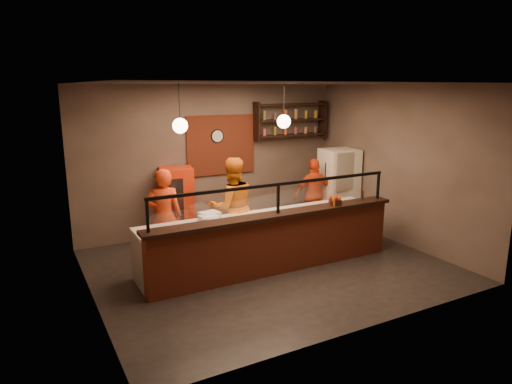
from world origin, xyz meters
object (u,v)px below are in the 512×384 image
pepper_mill (362,195)px  cook_left (164,216)px  fridge (338,188)px  cook_right (314,195)px  cook_mid (232,207)px  pizza_dough (260,213)px  wall_clock (217,136)px  red_cooler (177,204)px  condiment_caddy (335,202)px

pepper_mill → cook_left: bearing=158.6°
cook_left → fridge: 4.17m
cook_right → cook_left: bearing=16.6°
cook_left → cook_mid: (1.24, -0.24, 0.07)m
fridge → pizza_dough: fridge is taller
wall_clock → cook_right: bearing=-30.3°
red_cooler → cook_left: bearing=-106.4°
pizza_dough → cook_mid: bearing=121.2°
red_cooler → fridge: bearing=0.6°
cook_right → fridge: 0.66m
cook_right → pizza_dough: size_ratio=3.59×
wall_clock → fridge: (2.50, -1.10, -1.21)m
wall_clock → condiment_caddy: bearing=-69.1°
cook_right → pizza_dough: bearing=40.0°
wall_clock → condiment_caddy: size_ratio=1.58×
red_cooler → pizza_dough: (0.95, -1.82, 0.13)m
wall_clock → pepper_mill: bearing=-57.0°
red_cooler → condiment_caddy: bearing=-36.4°
cook_left → pizza_dough: size_ratio=3.87×
condiment_caddy → pepper_mill: (0.70, 0.07, 0.04)m
fridge → pizza_dough: 2.81m
wall_clock → pepper_mill: 3.39m
wall_clock → cook_right: wall_clock is taller
red_cooler → condiment_caddy: size_ratio=8.12×
cook_left → cook_mid: cook_mid is taller
condiment_caddy → pizza_dough: bearing=150.6°
cook_mid → condiment_caddy: size_ratio=9.91×
cook_right → condiment_caddy: size_ratio=8.52×
cook_mid → wall_clock: bearing=-97.9°
cook_left → pizza_dough: 1.72m
wall_clock → red_cooler: (-1.06, -0.31, -1.33)m
fridge → condiment_caddy: size_ratio=9.41×
wall_clock → pizza_dough: (-0.11, -2.13, -1.19)m
cook_right → pizza_dough: cook_right is taller
wall_clock → cook_left: bearing=-140.3°
wall_clock → cook_left: 2.49m
cook_mid → condiment_caddy: bearing=148.4°
cook_left → red_cooler: (0.60, 1.07, -0.10)m
red_cooler → condiment_caddy: (2.13, -2.49, 0.34)m
cook_left → condiment_caddy: 3.09m
fridge → pepper_mill: fridge is taller
pizza_dough → condiment_caddy: condiment_caddy is taller
cook_left → condiment_caddy: (2.73, -1.42, 0.24)m
wall_clock → pepper_mill: size_ratio=1.68×
fridge → cook_right: bearing=-175.7°
cook_right → pepper_mill: cook_right is taller
cook_right → pepper_mill: bearing=99.0°
cook_left → red_cooler: size_ratio=1.13×
cook_right → red_cooler: 3.01m
wall_clock → red_cooler: bearing=-163.7°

